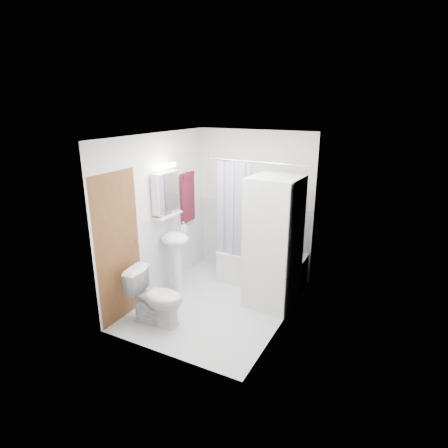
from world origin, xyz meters
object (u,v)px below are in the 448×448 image
at_px(sink, 176,248).
at_px(toilet, 156,297).
at_px(bathtub, 262,267).
at_px(washer_dryer, 273,243).

relative_size(sink, toilet, 1.39).
bearing_deg(bathtub, washer_dryer, -55.72).
bearing_deg(toilet, sink, 11.23).
bearing_deg(washer_dryer, toilet, -131.07).
bearing_deg(washer_dryer, bathtub, 127.53).
xyz_separation_m(bathtub, toilet, (-0.80, -1.71, 0.08)).
distance_m(washer_dryer, toilet, 1.75).
xyz_separation_m(washer_dryer, toilet, (-1.16, -1.19, -0.57)).
xyz_separation_m(sink, washer_dryer, (1.43, 0.32, 0.23)).
relative_size(bathtub, toilet, 1.81).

